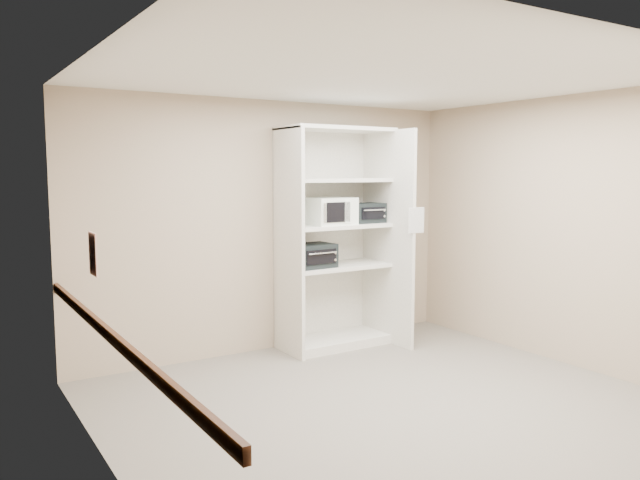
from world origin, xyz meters
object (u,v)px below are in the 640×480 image
microwave (330,211)px  toaster_oven_upper (365,213)px  shelving_unit (339,245)px  toaster_oven_lower (312,256)px

microwave → toaster_oven_upper: 0.47m
shelving_unit → toaster_oven_upper: (0.33, -0.04, 0.35)m
microwave → toaster_oven_upper: size_ratio=1.27×
microwave → toaster_oven_lower: bearing=178.4°
shelving_unit → microwave: size_ratio=4.96×
shelving_unit → microwave: bearing=-161.3°
microwave → toaster_oven_lower: microwave is taller
microwave → toaster_oven_upper: (0.47, 0.00, -0.04)m
shelving_unit → microwave: 0.41m
shelving_unit → toaster_oven_lower: (-0.38, -0.05, -0.08)m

